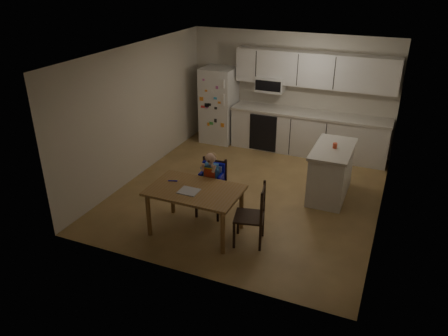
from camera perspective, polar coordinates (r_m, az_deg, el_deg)
room at (r=7.91m, az=4.75°, el=6.42°), size 4.52×5.01×2.51m
refrigerator at (r=10.04m, az=-0.68°, el=8.22°), size 0.72×0.70×1.70m
kitchen_run at (r=9.52m, az=11.01°, el=6.96°), size 3.37×0.62×2.15m
kitchen_island at (r=7.88m, az=13.78°, el=-0.48°), size 0.65×1.24×0.92m
red_cup at (r=7.68m, az=14.29°, el=2.85°), size 0.07×0.07×0.09m
dining_table at (r=6.55m, az=-3.81°, el=-3.55°), size 1.37×0.88×0.74m
napkin at (r=6.45m, az=-4.62°, el=-3.03°), size 0.29×0.25×0.01m
toddler_spoon at (r=6.77m, az=-6.81°, el=-1.66°), size 0.12×0.06×0.02m
chair_booster at (r=7.03m, az=-1.59°, el=-1.14°), size 0.44×0.44×1.10m
chair_side at (r=6.34m, az=4.18°, el=-5.67°), size 0.50×0.50×0.95m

